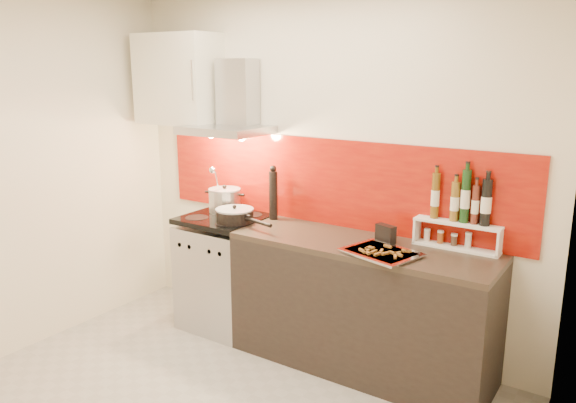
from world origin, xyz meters
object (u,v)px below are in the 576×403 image
Objects in this scene: range_stove at (225,273)px; stock_pot at (225,200)px; pepper_mill at (273,193)px; counter at (361,306)px; baking_tray at (381,252)px; saute_pan at (235,215)px.

range_stove is 0.58m from stock_pot.
pepper_mill is at bearing 26.96° from range_stove.
stock_pot reaches higher than counter.
stock_pot is at bearing 174.88° from counter.
baking_tray is (1.05, -0.33, -0.19)m from pepper_mill.
stock_pot is 0.50× the size of baking_tray.
saute_pan is (0.18, -0.08, 0.52)m from range_stove.
range_stove is 0.51× the size of counter.
counter is at bearing 142.65° from baking_tray.
range_stove is at bearing 156.79° from saute_pan.
range_stove is at bearing 173.86° from baking_tray.
saute_pan is (0.26, -0.20, -0.04)m from stock_pot.
counter is 0.53m from baking_tray.
range_stove is 1.20m from counter.
range_stove is at bearing -54.39° from stock_pot.
stock_pot is at bearing -172.43° from pepper_mill.
stock_pot is at bearing 125.61° from range_stove.
baking_tray is at bearing -3.50° from saute_pan.
saute_pan is at bearing -36.66° from stock_pot.
stock_pot reaches higher than baking_tray.
range_stove reaches higher than counter.
pepper_mill is at bearing 7.57° from stock_pot.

